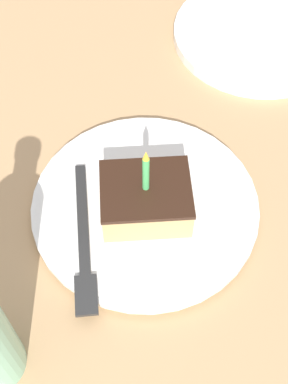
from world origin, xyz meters
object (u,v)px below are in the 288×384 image
(plate, at_px, (144,206))
(side_plate, at_px, (258,34))
(fork, at_px, (84,245))
(cake_slice, at_px, (148,195))

(plate, height_order, side_plate, plate)
(fork, relative_size, side_plate, 0.75)
(plate, relative_size, fork, 1.40)
(cake_slice, height_order, fork, cake_slice)
(fork, bearing_deg, cake_slice, 122.79)
(side_plate, bearing_deg, cake_slice, -32.04)
(side_plate, bearing_deg, plate, -33.03)
(plate, height_order, cake_slice, cake_slice)
(plate, distance_m, cake_slice, 0.03)
(plate, bearing_deg, cake_slice, 38.85)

